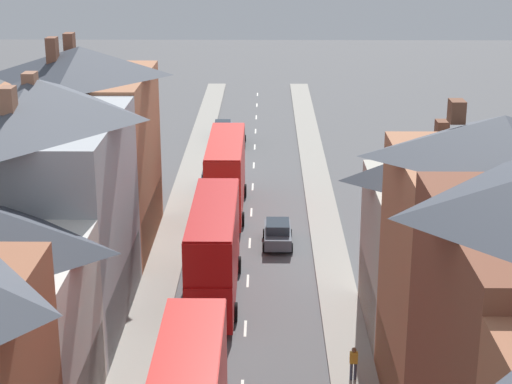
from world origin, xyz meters
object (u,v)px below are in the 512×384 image
(car_parked_right_a, at_px, (278,233))
(double_decker_bus_lead, at_px, (226,174))
(car_near_blue, at_px, (212,180))
(car_parked_left_b, at_px, (235,137))
(pedestrian_mid_left, at_px, (354,362))
(double_decker_bus_mid_street, at_px, (214,249))
(car_near_silver, at_px, (223,129))

(car_parked_right_a, bearing_deg, double_decker_bus_lead, 118.94)
(car_near_blue, xyz_separation_m, car_parked_left_b, (1.30, 13.60, -0.01))
(car_parked_left_b, height_order, pedestrian_mid_left, pedestrian_mid_left)
(car_parked_right_a, bearing_deg, pedestrian_mid_left, -79.16)
(double_decker_bus_lead, bearing_deg, car_parked_right_a, -61.06)
(car_near_blue, xyz_separation_m, car_parked_right_a, (4.90, -11.42, 0.02))
(double_decker_bus_mid_street, xyz_separation_m, car_parked_right_a, (3.61, 7.74, -1.99))
(car_parked_right_a, height_order, car_parked_left_b, car_parked_right_a)
(double_decker_bus_mid_street, height_order, car_near_blue, double_decker_bus_mid_street)
(double_decker_bus_mid_street, distance_m, pedestrian_mid_left, 11.55)
(car_near_blue, xyz_separation_m, pedestrian_mid_left, (8.13, -28.30, 0.23))
(car_near_blue, bearing_deg, car_parked_right_a, -66.77)
(car_parked_right_a, relative_size, car_parked_left_b, 0.94)
(car_near_blue, distance_m, car_parked_right_a, 12.43)
(car_near_blue, height_order, car_parked_left_b, car_near_blue)
(pedestrian_mid_left, bearing_deg, car_parked_left_b, 99.26)
(car_near_silver, distance_m, car_parked_left_b, 3.15)
(double_decker_bus_lead, relative_size, car_parked_right_a, 2.68)
(double_decker_bus_lead, height_order, car_parked_left_b, double_decker_bus_lead)
(car_near_silver, bearing_deg, double_decker_bus_mid_street, -87.93)
(double_decker_bus_mid_street, relative_size, car_near_blue, 2.75)
(car_near_silver, xyz_separation_m, car_parked_left_b, (1.30, -2.87, -0.00))
(car_near_silver, xyz_separation_m, car_parked_right_a, (4.90, -27.89, 0.03))
(double_decker_bus_mid_street, distance_m, car_parked_right_a, 8.77)
(double_decker_bus_lead, xyz_separation_m, double_decker_bus_mid_street, (0.00, -14.27, 0.00))
(car_near_blue, bearing_deg, double_decker_bus_lead, -75.21)
(car_parked_right_a, height_order, pedestrian_mid_left, pedestrian_mid_left)
(double_decker_bus_mid_street, height_order, pedestrian_mid_left, double_decker_bus_mid_street)
(car_near_silver, distance_m, car_parked_right_a, 28.32)
(double_decker_bus_lead, xyz_separation_m, car_parked_left_b, (0.01, 18.49, -2.02))
(car_near_silver, bearing_deg, car_near_blue, -90.00)
(double_decker_bus_mid_street, bearing_deg, car_near_silver, 92.07)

